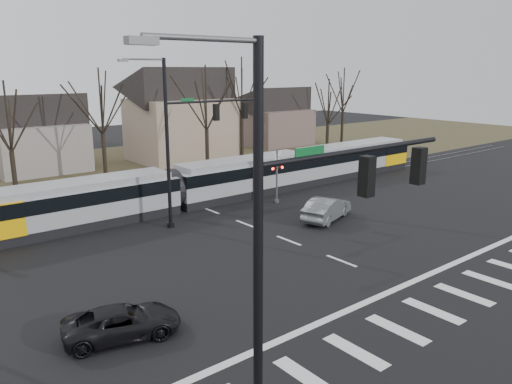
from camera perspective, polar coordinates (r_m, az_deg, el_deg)
ground at (r=25.00m, az=13.20°, el=-9.01°), size 140.00×140.00×0.00m
grass_verge at (r=50.40m, az=-16.63°, el=2.35°), size 140.00×28.00×0.01m
crosswalk at (r=23.01m, az=21.19°, el=-11.67°), size 27.00×2.60×0.01m
stop_line at (r=24.04m, az=16.62°, el=-10.17°), size 28.00×0.35×0.01m
lane_dashes at (r=36.42m, az=-6.92°, el=-1.45°), size 0.18×30.00×0.01m
rail_pair at (r=36.25m, az=-6.75°, el=-1.48°), size 90.00×1.52×0.06m
tram at (r=38.41m, az=-1.54°, el=1.89°), size 38.57×2.86×2.92m
sedan at (r=32.74m, az=8.09°, el=-1.88°), size 4.45×5.56×1.51m
suv at (r=19.42m, az=-15.04°, el=-14.18°), size 4.13×5.23×1.17m
signal_pole_near_left at (r=11.92m, az=6.23°, el=-5.12°), size 9.28×0.44×10.20m
signal_pole_far at (r=31.14m, az=-7.56°, el=6.62°), size 9.28×0.44×10.20m
rail_crossing_signal at (r=36.35m, az=2.40°, el=1.67°), size 1.08×0.36×4.00m
tree_row at (r=45.08m, az=-11.75°, el=7.77°), size 59.20×7.20×10.00m
house_b at (r=52.00m, az=-23.76°, el=6.53°), size 8.64×7.56×7.65m
house_c at (r=54.52m, az=-8.57°, el=9.16°), size 10.80×8.64×10.10m
house_d at (r=65.00m, az=2.15°, el=8.92°), size 8.64×7.56×7.65m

